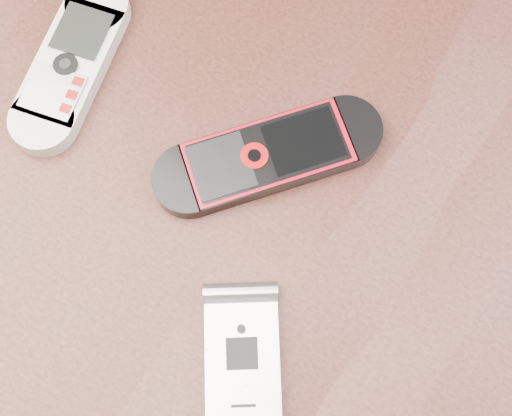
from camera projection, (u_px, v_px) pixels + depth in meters
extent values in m
plane|color=#472B19|center=(253.00, 339.00, 1.20)|extent=(4.00, 4.00, 0.00)
cube|color=black|center=(250.00, 216.00, 0.50)|extent=(1.20, 0.80, 0.03)
cube|color=silver|center=(71.00, 63.00, 0.51)|extent=(0.07, 0.15, 0.02)
cube|color=black|center=(268.00, 156.00, 0.49)|extent=(0.14, 0.16, 0.02)
cube|color=silver|center=(242.00, 359.00, 0.45)|extent=(0.09, 0.10, 0.01)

